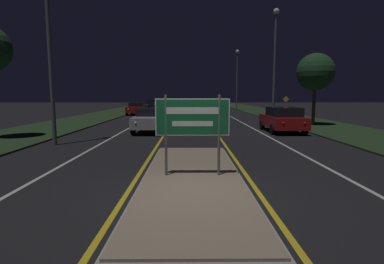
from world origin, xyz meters
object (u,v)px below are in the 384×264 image
car_approaching_0 (151,119)px  car_approaching_1 (137,108)px  streetlight_right_far (237,71)px  warning_sign (286,105)px  highway_sign (192,120)px  streetlight_left_near (48,14)px  car_approaching_2 (152,104)px  car_receding_0 (283,119)px  car_receding_1 (216,110)px  streetlight_right_near (275,55)px

car_approaching_0 → car_approaching_1: bearing=102.9°
streetlight_right_far → warning_sign: size_ratio=4.18×
car_approaching_1 → car_approaching_0: bearing=-77.1°
highway_sign → streetlight_left_near: streetlight_left_near is taller
highway_sign → car_approaching_0: bearing=103.1°
car_approaching_2 → warning_sign: 23.81m
highway_sign → car_approaching_0: (-2.42, 10.40, -0.83)m
streetlight_left_near → car_approaching_2: (0.22, 33.86, -4.91)m
streetlight_left_near → car_approaching_0: 7.90m
streetlight_right_far → car_approaching_2: (-12.60, 4.33, -4.73)m
car_receding_0 → car_approaching_0: size_ratio=0.95×
car_approaching_0 → car_approaching_2: bearing=96.9°
streetlight_left_near → car_receding_0: streetlight_left_near is taller
highway_sign → warning_sign: highway_sign is taller
car_receding_1 → car_approaching_1: 9.59m
highway_sign → car_approaching_1: highway_sign is taller
highway_sign → car_approaching_0: highway_sign is taller
car_receding_1 → highway_sign: bearing=-96.6°
car_receding_1 → streetlight_right_near: bearing=-59.7°
highway_sign → car_approaching_0: size_ratio=0.49×
streetlight_right_near → streetlight_right_far: streetlight_right_near is taller
car_approaching_0 → car_approaching_2: (-3.53, 28.96, 0.02)m
streetlight_right_near → warning_sign: size_ratio=4.23×
streetlight_left_near → car_approaching_0: bearing=52.6°
car_receding_1 → car_approaching_0: (-4.93, -11.39, -0.01)m
highway_sign → streetlight_left_near: (-6.17, 5.50, 4.11)m
car_approaching_0 → streetlight_right_near: bearing=28.6°
streetlight_left_near → car_approaching_0: streetlight_left_near is taller
car_receding_1 → streetlight_right_far: bearing=72.6°
car_receding_0 → car_receding_1: size_ratio=0.92×
car_receding_0 → car_receding_1: car_receding_0 is taller
car_receding_0 → car_receding_1: (-3.07, 11.62, -0.01)m
car_approaching_1 → warning_sign: (15.24, -5.15, 0.59)m
car_receding_0 → car_approaching_1: size_ratio=0.97×
warning_sign → car_approaching_0: bearing=-137.7°
streetlight_right_far → car_approaching_2: 14.13m
highway_sign → warning_sign: bearing=66.3°
streetlight_left_near → streetlight_right_far: (12.81, 29.53, -0.18)m
streetlight_left_near → car_approaching_2: streetlight_left_near is taller
highway_sign → streetlight_right_far: (6.65, 35.03, 3.93)m
car_approaching_0 → warning_sign: (11.64, 10.61, 0.55)m
highway_sign → car_receding_1: 21.95m
streetlight_right_near → car_receding_1: 8.87m
car_receding_1 → car_approaching_0: size_ratio=1.03×
car_approaching_1 → streetlight_right_far: bearing=35.0°
streetlight_left_near → streetlight_right_near: size_ratio=1.09×
streetlight_right_far → car_receding_0: (-1.07, -24.86, -4.74)m
streetlight_right_far → car_approaching_2: size_ratio=2.08×
streetlight_left_near → car_approaching_2: size_ratio=2.30×
warning_sign → car_approaching_2: bearing=129.6°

